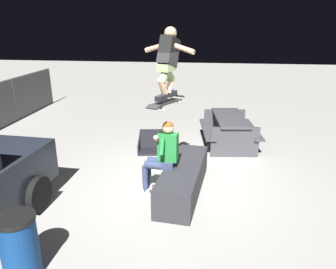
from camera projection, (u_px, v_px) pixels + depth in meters
The scene contains 8 objects.
ground_plane at pixel (174, 185), 6.14m from camera, with size 40.00×40.00×0.00m, color gray.
ledge_box_main at pixel (183, 179), 5.82m from camera, with size 2.06×0.62×0.53m, color #28282D.
person_sitting_on_ledge at pixel (162, 153), 5.64m from camera, with size 0.60×0.77×1.36m.
skateboard at pixel (166, 102), 5.31m from camera, with size 1.03×0.54×0.13m.
skater_airborne at pixel (168, 60), 5.14m from camera, with size 0.63×0.86×1.12m.
kicker_ramp at pixel (155, 144), 8.02m from camera, with size 1.29×0.99×0.37m.
picnic_table_back at pixel (229, 126), 8.00m from camera, with size 1.85×1.53×0.75m.
trash_bin at pixel (19, 246), 3.83m from camera, with size 0.46×0.46×0.83m.
Camera 1 is at (-5.45, -0.58, 2.93)m, focal length 34.34 mm.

